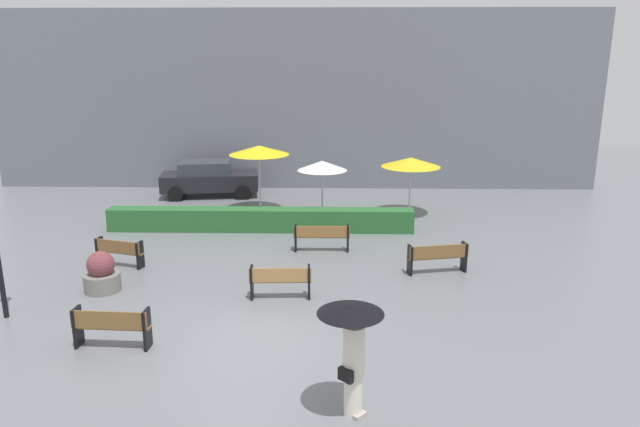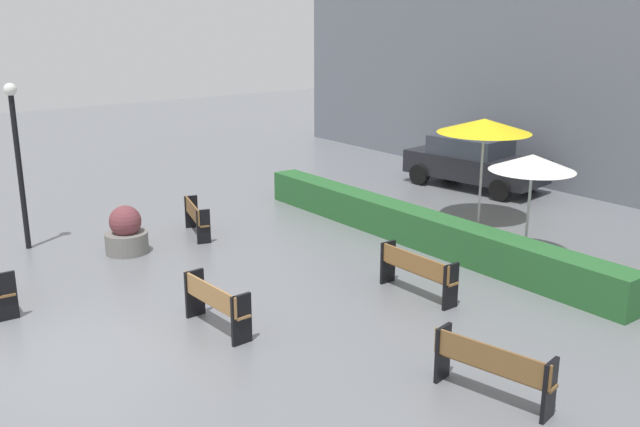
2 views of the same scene
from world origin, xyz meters
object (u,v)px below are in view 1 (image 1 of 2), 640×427
Objects in this scene: bench_far_right at (438,256)px; planter_pot at (102,274)px; pedestrian_with_umbrella at (352,340)px; bench_far_left at (119,251)px; bench_mid_center at (280,280)px; bench_back_row at (322,236)px; patio_umbrella_yellow_far at (411,162)px; bench_near_left at (111,325)px; patio_umbrella_yellow at (259,150)px; parked_car at (209,178)px; patio_umbrella_white at (322,166)px.

planter_pot reaches higher than bench_far_right.
bench_far_left is at bearing 132.30° from pedestrian_with_umbrella.
bench_mid_center is 0.77× the size of pedestrian_with_umbrella.
patio_umbrella_yellow_far is at bearing 53.28° from bench_back_row.
bench_near_left is at bearing -65.52° from planter_pot.
bench_mid_center is 5.45m from bench_far_left.
patio_umbrella_yellow_far reaches higher than bench_near_left.
bench_near_left is 0.62× the size of patio_umbrella_yellow.
bench_back_row is 1.08× the size of bench_near_left.
bench_back_row is 1.01× the size of bench_far_right.
bench_mid_center is 4.30m from bench_near_left.
planter_pot is (-4.76, 0.42, -0.05)m from bench_mid_center.
patio_umbrella_yellow_far is (9.06, 7.83, 1.64)m from planter_pot.
pedestrian_with_umbrella reaches higher than planter_pot.
patio_umbrella_yellow reaches higher than parked_car.
parked_car is (-5.11, 4.18, -1.33)m from patio_umbrella_white.
bench_far_right is (4.33, 1.92, 0.00)m from bench_mid_center.
patio_umbrella_yellow_far is at bearing -20.19° from parked_car.
bench_near_left is 0.79× the size of pedestrian_with_umbrella.
patio_umbrella_white reaches higher than parked_car.
bench_back_row is 3.77m from patio_umbrella_white.
patio_umbrella_yellow is at bearing 68.47° from planter_pot.
bench_near_left is at bearing -124.91° from patio_umbrella_yellow_far.
bench_far_right is 1.63× the size of planter_pot.
patio_umbrella_yellow_far is at bearing 90.18° from bench_far_right.
patio_umbrella_yellow_far is 0.52× the size of parked_car.
patio_umbrella_white is at bearing 93.41° from pedestrian_with_umbrella.
bench_near_left is 10.90m from patio_umbrella_white.
planter_pot is 9.00m from patio_umbrella_white.
patio_umbrella_white is 6.73m from parked_car.
bench_near_left is at bearing -141.00° from bench_mid_center.
pedestrian_with_umbrella is at bearing -40.23° from planter_pot.
parked_car reaches higher than bench_far_right.
pedestrian_with_umbrella is 12.24m from patio_umbrella_white.
bench_far_right is 0.40× the size of parked_car.
planter_pot is 8.99m from patio_umbrella_yellow.
patio_umbrella_yellow_far is (2.65, 13.26, 0.68)m from pedestrian_with_umbrella.
bench_far_right is 9.29m from bench_far_left.
patio_umbrella_yellow is at bearing 61.54° from bench_far_left.
bench_mid_center is 7.43m from patio_umbrella_white.
parked_car is at bearing 131.98° from bench_far_right.
patio_umbrella_yellow is 4.19m from parked_car.
patio_umbrella_yellow_far reaches higher than bench_mid_center.
bench_back_row is 6.13m from bench_far_left.
bench_far_left is 9.88m from pedestrian_with_umbrella.
planter_pot reaches higher than bench_near_left.
bench_far_left is at bearing 155.49° from bench_mid_center.
planter_pot is at bearing -130.04° from patio_umbrella_white.
patio_umbrella_white reaches higher than bench_mid_center.
bench_far_left is at bearing 177.89° from bench_far_right.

